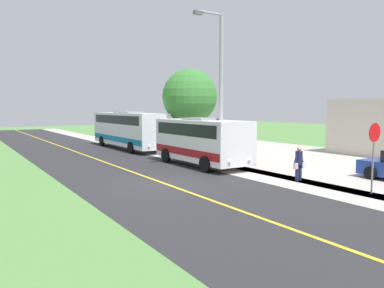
# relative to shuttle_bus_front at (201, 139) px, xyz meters

# --- Properties ---
(ground_plane) EXTENTS (120.00, 120.00, 0.00)m
(ground_plane) POSITION_rel_shuttle_bus_front_xyz_m (4.53, 3.64, -1.59)
(ground_plane) COLOR #548442
(road_surface) EXTENTS (8.00, 100.00, 0.01)m
(road_surface) POSITION_rel_shuttle_bus_front_xyz_m (4.53, 3.64, -1.58)
(road_surface) COLOR #28282B
(road_surface) RESTS_ON ground
(sidewalk) EXTENTS (2.40, 100.00, 0.01)m
(sidewalk) POSITION_rel_shuttle_bus_front_xyz_m (-0.67, 3.64, -1.58)
(sidewalk) COLOR #B2ADA3
(sidewalk) RESTS_ON ground
(parking_lot_surface) EXTENTS (14.00, 36.00, 0.01)m
(parking_lot_surface) POSITION_rel_shuttle_bus_front_xyz_m (-7.87, 6.64, -1.58)
(parking_lot_surface) COLOR #B2ADA3
(parking_lot_surface) RESTS_ON ground
(road_centre_line) EXTENTS (0.16, 100.00, 0.00)m
(road_centre_line) POSITION_rel_shuttle_bus_front_xyz_m (4.53, 3.64, -1.58)
(road_centre_line) COLOR gold
(road_centre_line) RESTS_ON ground
(shuttle_bus_front) EXTENTS (2.71, 7.24, 2.88)m
(shuttle_bus_front) POSITION_rel_shuttle_bus_front_xyz_m (0.00, 0.00, 0.00)
(shuttle_bus_front) COLOR white
(shuttle_bus_front) RESTS_ON ground
(transit_bus_rear) EXTENTS (2.63, 10.83, 3.19)m
(transit_bus_rear) POSITION_rel_shuttle_bus_front_xyz_m (0.04, -11.11, 0.16)
(transit_bus_rear) COLOR white
(transit_bus_rear) RESTS_ON ground
(pedestrian_with_bags) EXTENTS (0.72, 0.34, 1.64)m
(pedestrian_with_bags) POSITION_rel_shuttle_bus_front_xyz_m (-1.24, 6.48, -0.71)
(pedestrian_with_bags) COLOR #1E2347
(pedestrian_with_bags) RESTS_ON ground
(stop_sign) EXTENTS (0.76, 0.07, 2.88)m
(stop_sign) POSITION_rel_shuttle_bus_front_xyz_m (-1.57, 10.00, 0.38)
(stop_sign) COLOR slate
(stop_sign) RESTS_ON ground
(street_light_pole) EXTENTS (1.97, 0.24, 8.86)m
(street_light_pole) POSITION_rel_shuttle_bus_front_xyz_m (-0.36, 1.31, 3.26)
(street_light_pole) COLOR #9E9EA3
(street_light_pole) RESTS_ON ground
(tree_curbside) EXTENTS (4.25, 4.25, 6.49)m
(tree_curbside) POSITION_rel_shuttle_bus_front_xyz_m (-2.87, -5.81, 2.76)
(tree_curbside) COLOR brown
(tree_curbside) RESTS_ON ground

